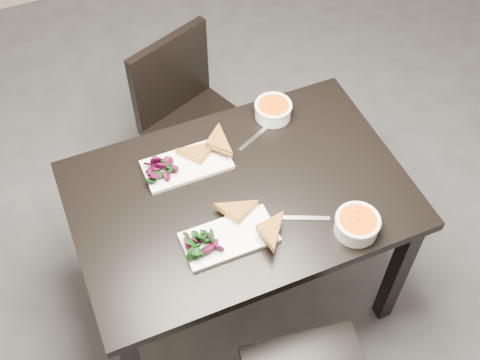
# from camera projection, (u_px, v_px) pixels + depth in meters

# --- Properties ---
(ground) EXTENTS (5.00, 5.00, 0.00)m
(ground) POSITION_uv_depth(u_px,v_px,m) (301.00, 255.00, 2.86)
(ground) COLOR #47474C
(ground) RESTS_ON ground
(table) EXTENTS (1.20, 0.80, 0.75)m
(table) POSITION_uv_depth(u_px,v_px,m) (240.00, 208.00, 2.24)
(table) COLOR black
(table) RESTS_ON ground
(chair_far) EXTENTS (0.55, 0.55, 0.85)m
(chair_far) POSITION_uv_depth(u_px,v_px,m) (190.00, 114.00, 2.77)
(chair_far) COLOR black
(chair_far) RESTS_ON ground
(plate_near) EXTENTS (0.32, 0.16, 0.02)m
(plate_near) POSITION_uv_depth(u_px,v_px,m) (229.00, 238.00, 2.03)
(plate_near) COLOR white
(plate_near) RESTS_ON table
(sandwich_near) EXTENTS (0.20, 0.18, 0.05)m
(sandwich_near) POSITION_uv_depth(u_px,v_px,m) (245.00, 222.00, 2.03)
(sandwich_near) COLOR #AD6A24
(sandwich_near) RESTS_ON plate_near
(salad_near) EXTENTS (0.10, 0.09, 0.04)m
(salad_near) POSITION_uv_depth(u_px,v_px,m) (201.00, 243.00, 1.98)
(salad_near) COLOR black
(salad_near) RESTS_ON plate_near
(soup_bowl_near) EXTENTS (0.15, 0.15, 0.07)m
(soup_bowl_near) POSITION_uv_depth(u_px,v_px,m) (357.00, 224.00, 2.03)
(soup_bowl_near) COLOR white
(soup_bowl_near) RESTS_ON table
(cutlery_near) EXTENTS (0.17, 0.09, 0.00)m
(cutlery_near) POSITION_uv_depth(u_px,v_px,m) (304.00, 218.00, 2.09)
(cutlery_near) COLOR silver
(cutlery_near) RESTS_ON table
(plate_far) EXTENTS (0.32, 0.16, 0.02)m
(plate_far) POSITION_uv_depth(u_px,v_px,m) (187.00, 165.00, 2.22)
(plate_far) COLOR white
(plate_far) RESTS_ON table
(sandwich_far) EXTENTS (0.20, 0.19, 0.05)m
(sandwich_far) POSITION_uv_depth(u_px,v_px,m) (204.00, 157.00, 2.21)
(sandwich_far) COLOR #AD6A24
(sandwich_far) RESTS_ON plate_far
(salad_far) EXTENTS (0.10, 0.09, 0.04)m
(salad_far) POSITION_uv_depth(u_px,v_px,m) (160.00, 168.00, 2.18)
(salad_far) COLOR black
(salad_far) RESTS_ON plate_far
(soup_bowl_far) EXTENTS (0.15, 0.15, 0.07)m
(soup_bowl_far) POSITION_uv_depth(u_px,v_px,m) (273.00, 109.00, 2.36)
(soup_bowl_far) COLOR white
(soup_bowl_far) RESTS_ON table
(cutlery_far) EXTENTS (0.17, 0.09, 0.00)m
(cutlery_far) POSITION_uv_depth(u_px,v_px,m) (255.00, 137.00, 2.32)
(cutlery_far) COLOR silver
(cutlery_far) RESTS_ON table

